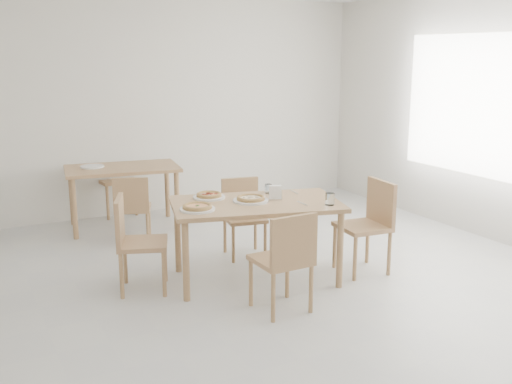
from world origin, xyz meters
name	(u,v)px	position (x,y,z in m)	size (l,w,h in m)	color
main_table	(256,211)	(0.05, 0.62, 0.67)	(1.70, 1.23, 0.75)	tan
chair_south	(286,255)	(-0.09, -0.16, 0.49)	(0.44, 0.44, 0.85)	#AC7D56
chair_north	(243,211)	(0.26, 1.34, 0.47)	(0.46, 0.46, 0.80)	#AC7D56
chair_west	(133,237)	(-1.04, 0.88, 0.50)	(0.55, 0.55, 0.86)	#AC7D56
chair_east	(370,219)	(1.13, 0.32, 0.52)	(0.48, 0.48, 0.89)	#AC7D56
plate_margherita	(197,209)	(-0.54, 0.60, 0.76)	(0.31, 0.31, 0.02)	white
plate_mushroom	(251,201)	(0.01, 0.66, 0.76)	(0.33, 0.33, 0.02)	white
plate_pepperoni	(209,197)	(-0.28, 0.96, 0.76)	(0.30, 0.30, 0.02)	white
pizza_margherita	(197,207)	(-0.54, 0.60, 0.78)	(0.27, 0.27, 0.03)	tan
pizza_mushroom	(251,198)	(0.01, 0.66, 0.78)	(0.33, 0.33, 0.03)	tan
pizza_pepperoni	(209,195)	(-0.28, 0.96, 0.78)	(0.32, 0.32, 0.03)	tan
tumbler_a	(330,199)	(0.59, 0.22, 0.80)	(0.08, 0.08, 0.11)	white
tumbler_b	(268,189)	(0.32, 0.88, 0.79)	(0.07, 0.07, 0.09)	white
napkin_holder	(275,193)	(0.24, 0.61, 0.82)	(0.14, 0.10, 0.14)	silver
fork_a	(302,203)	(0.39, 0.37, 0.75)	(0.01, 0.18, 0.01)	silver
fork_b	(294,192)	(0.56, 0.79, 0.75)	(0.01, 0.18, 0.01)	silver
second_table	(122,175)	(-0.58, 2.90, 0.65)	(1.42, 0.94, 0.75)	#AC7D56
chair_back_s	(132,205)	(-0.67, 2.20, 0.45)	(0.49, 0.49, 0.77)	#AC7D56
chair_back_n	(112,174)	(-0.52, 3.62, 0.53)	(0.51, 0.51, 0.92)	#AC7D56
plate_empty	(92,167)	(-0.90, 3.03, 0.76)	(0.28, 0.28, 0.02)	white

